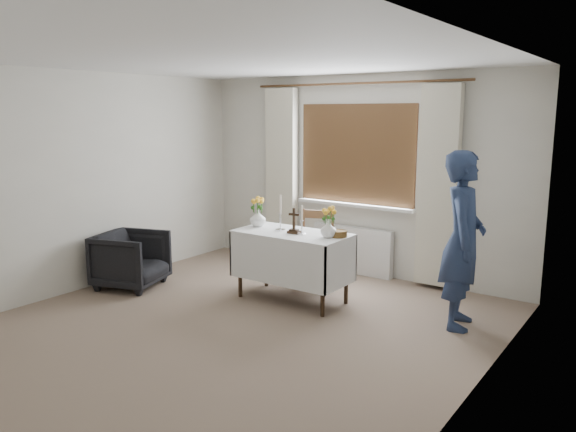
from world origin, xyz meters
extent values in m
plane|color=gray|center=(0.00, 0.00, 0.00)|extent=(5.00, 5.00, 0.00)
cube|color=white|center=(-0.01, 1.09, 0.38)|extent=(1.24, 0.64, 0.76)
imported|color=black|center=(-1.84, 0.39, 0.33)|extent=(0.91, 0.89, 0.66)
imported|color=navy|center=(1.73, 1.40, 0.85)|extent=(0.55, 0.70, 1.69)
cube|color=silver|center=(0.00, 2.42, 0.30)|extent=(1.10, 0.10, 0.60)
imported|color=white|center=(-0.52, 1.13, 0.86)|extent=(0.21, 0.21, 0.19)
imported|color=white|center=(0.43, 1.10, 0.85)|extent=(0.17, 0.17, 0.17)
cylinder|color=brown|center=(0.51, 1.19, 0.80)|extent=(0.20, 0.20, 0.07)
camera|label=1|loc=(3.36, -3.76, 2.03)|focal=35.00mm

